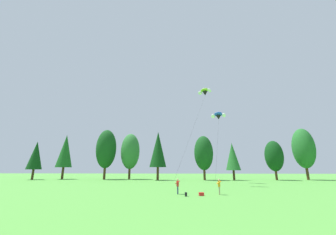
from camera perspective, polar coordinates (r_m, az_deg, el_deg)
name	(u,v)px	position (r m, az deg, el deg)	size (l,w,h in m)	color
treeline_tree_a	(36,155)	(66.65, -32.78, -8.80)	(3.81, 3.81, 10.04)	#472D19
treeline_tree_b	(65,151)	(65.33, -26.56, -8.27)	(4.28, 4.28, 12.20)	#472D19
treeline_tree_c	(106,149)	(60.06, -16.74, -8.30)	(5.43, 5.43, 13.43)	#472D19
treeline_tree_d	(130,151)	(59.19, -10.40, -9.19)	(5.15, 5.15, 12.41)	#472D19
treeline_tree_e	(158,149)	(53.74, -2.78, -8.78)	(4.29, 4.29, 12.21)	#472D19
treeline_tree_f	(204,153)	(54.68, 9.83, -9.64)	(4.81, 4.81, 11.14)	#472D19
treeline_tree_g	(233,156)	(55.88, 17.43, -10.26)	(3.64, 3.64, 9.28)	#472D19
treeline_tree_h	(274,156)	(60.23, 27.28, -9.44)	(4.46, 4.46, 9.85)	#472D19
treeline_tree_i	(303,148)	(65.44, 33.39, -7.11)	(5.39, 5.39, 13.28)	#472D19
kite_flyer_near	(178,185)	(24.74, 2.70, -18.14)	(0.57, 0.61, 1.69)	navy
kite_flyer_mid	(219,185)	(24.81, 13.95, -17.75)	(0.59, 0.62, 1.69)	gray
parafoil_kite_high_lime_white	(205,92)	(48.82, 10.15, 7.04)	(8.25, 22.04, 19.37)	#93D633
parafoil_kite_mid_blue_white	(218,116)	(38.35, 13.78, 0.49)	(4.40, 12.93, 11.25)	blue
backpack	(186,194)	(22.99, 4.99, -20.42)	(0.32, 0.24, 0.40)	black
picnic_cooler	(201,194)	(23.64, 9.22, -20.19)	(0.52, 0.36, 0.34)	red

